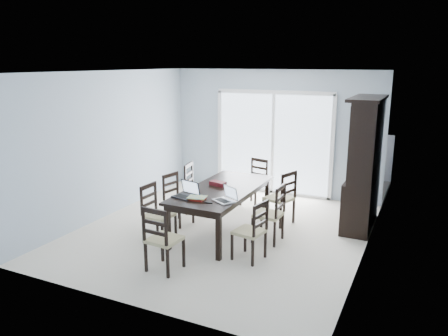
{
  "coord_description": "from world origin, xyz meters",
  "views": [
    {
      "loc": [
        2.94,
        -6.14,
        2.75
      ],
      "look_at": [
        0.03,
        0.0,
        1.09
      ],
      "focal_mm": 35.0,
      "sensor_mm": 36.0,
      "label": 1
    }
  ],
  "objects_px": {
    "chair_left_far": "(194,183)",
    "chair_right_mid": "(274,207)",
    "chair_right_far": "(284,192)",
    "chair_left_near": "(154,207)",
    "chair_end_far": "(256,177)",
    "laptop_dark": "(184,194)",
    "chair_right_near": "(254,225)",
    "dining_table": "(222,193)",
    "game_box": "(218,184)",
    "chair_left_mid": "(175,193)",
    "china_hutch": "(364,165)",
    "cell_phone": "(209,202)",
    "chair_end_near": "(160,233)",
    "laptop_silver": "(224,198)",
    "hot_tub": "(270,162)"
  },
  "relations": [
    {
      "from": "chair_left_far",
      "to": "chair_right_mid",
      "type": "bearing_deg",
      "value": 59.54
    },
    {
      "from": "chair_right_far",
      "to": "chair_left_near",
      "type": "bearing_deg",
      "value": 152.68
    },
    {
      "from": "chair_left_far",
      "to": "chair_end_far",
      "type": "xyz_separation_m",
      "value": [
        0.86,
        0.95,
        -0.02
      ]
    },
    {
      "from": "chair_right_far",
      "to": "laptop_dark",
      "type": "height_order",
      "value": "chair_right_far"
    },
    {
      "from": "chair_end_far",
      "to": "chair_left_near",
      "type": "bearing_deg",
      "value": 86.46
    },
    {
      "from": "chair_right_near",
      "to": "dining_table",
      "type": "bearing_deg",
      "value": 58.01
    },
    {
      "from": "chair_left_far",
      "to": "chair_right_near",
      "type": "xyz_separation_m",
      "value": [
        1.75,
        -1.43,
        -0.03
      ]
    },
    {
      "from": "chair_left_far",
      "to": "game_box",
      "type": "height_order",
      "value": "chair_left_far"
    },
    {
      "from": "chair_left_mid",
      "to": "chair_right_far",
      "type": "bearing_deg",
      "value": 124.43
    },
    {
      "from": "chair_left_far",
      "to": "chair_right_near",
      "type": "relative_size",
      "value": 1.07
    },
    {
      "from": "chair_left_far",
      "to": "chair_left_mid",
      "type": "bearing_deg",
      "value": -12.79
    },
    {
      "from": "china_hutch",
      "to": "chair_right_near",
      "type": "height_order",
      "value": "china_hutch"
    },
    {
      "from": "cell_phone",
      "to": "chair_end_far",
      "type": "bearing_deg",
      "value": 82.3
    },
    {
      "from": "china_hutch",
      "to": "chair_end_near",
      "type": "xyz_separation_m",
      "value": [
        -2.14,
        -2.91,
        -0.51
      ]
    },
    {
      "from": "chair_right_mid",
      "to": "game_box",
      "type": "bearing_deg",
      "value": 83.03
    },
    {
      "from": "china_hutch",
      "to": "chair_end_near",
      "type": "distance_m",
      "value": 3.65
    },
    {
      "from": "dining_table",
      "to": "cell_phone",
      "type": "bearing_deg",
      "value": -78.96
    },
    {
      "from": "chair_left_far",
      "to": "chair_right_near",
      "type": "bearing_deg",
      "value": 41.53
    },
    {
      "from": "laptop_dark",
      "to": "laptop_silver",
      "type": "relative_size",
      "value": 1.02
    },
    {
      "from": "china_hutch",
      "to": "chair_right_mid",
      "type": "relative_size",
      "value": 2.05
    },
    {
      "from": "laptop_silver",
      "to": "cell_phone",
      "type": "height_order",
      "value": "laptop_silver"
    },
    {
      "from": "dining_table",
      "to": "chair_left_mid",
      "type": "height_order",
      "value": "chair_left_mid"
    },
    {
      "from": "chair_left_mid",
      "to": "game_box",
      "type": "bearing_deg",
      "value": 107.96
    },
    {
      "from": "chair_right_near",
      "to": "laptop_dark",
      "type": "height_order",
      "value": "chair_right_near"
    },
    {
      "from": "chair_left_near",
      "to": "chair_left_far",
      "type": "distance_m",
      "value": 1.43
    },
    {
      "from": "chair_left_mid",
      "to": "hot_tub",
      "type": "bearing_deg",
      "value": -177.16
    },
    {
      "from": "dining_table",
      "to": "chair_right_far",
      "type": "bearing_deg",
      "value": 42.61
    },
    {
      "from": "chair_left_mid",
      "to": "dining_table",
      "type": "bearing_deg",
      "value": 100.55
    },
    {
      "from": "dining_table",
      "to": "chair_right_far",
      "type": "xyz_separation_m",
      "value": [
        0.8,
        0.74,
        -0.09
      ]
    },
    {
      "from": "chair_right_near",
      "to": "chair_left_near",
      "type": "bearing_deg",
      "value": 100.04
    },
    {
      "from": "chair_left_mid",
      "to": "hot_tub",
      "type": "relative_size",
      "value": 0.51
    },
    {
      "from": "dining_table",
      "to": "hot_tub",
      "type": "relative_size",
      "value": 1.1
    },
    {
      "from": "chair_left_near",
      "to": "chair_left_mid",
      "type": "xyz_separation_m",
      "value": [
        -0.12,
        0.81,
        -0.02
      ]
    },
    {
      "from": "game_box",
      "to": "cell_phone",
      "type": "bearing_deg",
      "value": -72.13
    },
    {
      "from": "chair_left_mid",
      "to": "chair_left_far",
      "type": "xyz_separation_m",
      "value": [
        0.04,
        0.62,
        0.04
      ]
    },
    {
      "from": "chair_end_far",
      "to": "laptop_dark",
      "type": "distance_m",
      "value": 2.32
    },
    {
      "from": "chair_left_near",
      "to": "chair_right_near",
      "type": "height_order",
      "value": "chair_left_near"
    },
    {
      "from": "chair_end_near",
      "to": "dining_table",
      "type": "bearing_deg",
      "value": 90.04
    },
    {
      "from": "chair_right_far",
      "to": "hot_tub",
      "type": "xyz_separation_m",
      "value": [
        -1.19,
        2.7,
        -0.14
      ]
    },
    {
      "from": "dining_table",
      "to": "chair_left_near",
      "type": "bearing_deg",
      "value": -135.38
    },
    {
      "from": "chair_right_near",
      "to": "chair_right_mid",
      "type": "height_order",
      "value": "chair_right_mid"
    },
    {
      "from": "china_hutch",
      "to": "laptop_silver",
      "type": "distance_m",
      "value": 2.55
    },
    {
      "from": "chair_left_near",
      "to": "chair_right_near",
      "type": "relative_size",
      "value": 1.04
    },
    {
      "from": "china_hutch",
      "to": "game_box",
      "type": "distance_m",
      "value": 2.46
    },
    {
      "from": "chair_right_far",
      "to": "game_box",
      "type": "distance_m",
      "value": 1.15
    },
    {
      "from": "game_box",
      "to": "chair_right_far",
      "type": "bearing_deg",
      "value": 34.13
    },
    {
      "from": "chair_right_mid",
      "to": "chair_end_near",
      "type": "xyz_separation_m",
      "value": [
        -1.02,
        -1.6,
        -0.0
      ]
    },
    {
      "from": "chair_left_mid",
      "to": "laptop_dark",
      "type": "height_order",
      "value": "chair_left_mid"
    },
    {
      "from": "game_box",
      "to": "chair_left_near",
      "type": "bearing_deg",
      "value": -126.71
    },
    {
      "from": "chair_right_far",
      "to": "cell_phone",
      "type": "height_order",
      "value": "chair_right_far"
    }
  ]
}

